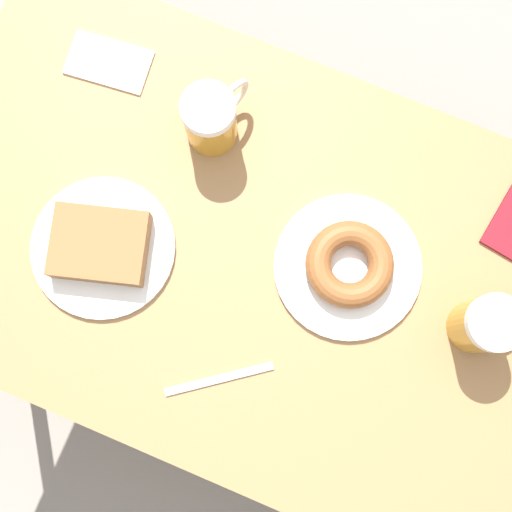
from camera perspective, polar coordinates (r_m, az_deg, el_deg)
ground_plane at (r=1.81m, az=0.00°, el=-3.62°), size 8.00×8.00×0.00m
table at (r=1.17m, az=0.00°, el=-0.65°), size 0.67×1.09×0.72m
plate_with_cake at (r=1.11m, az=-12.29°, el=0.78°), size 0.22×0.22×0.05m
plate_with_donut at (r=1.09m, az=7.43°, el=-0.75°), size 0.23×0.23×0.05m
beer_mug_left at (r=1.10m, az=-3.58°, el=10.92°), size 0.12×0.08×0.12m
beer_mug_center at (r=1.09m, az=17.96°, el=-5.19°), size 0.11×0.10×0.12m
napkin_folded at (r=1.22m, az=-11.70°, el=14.92°), size 0.09×0.14×0.00m
fork at (r=1.09m, az=-2.97°, el=-9.79°), size 0.11×0.14×0.00m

